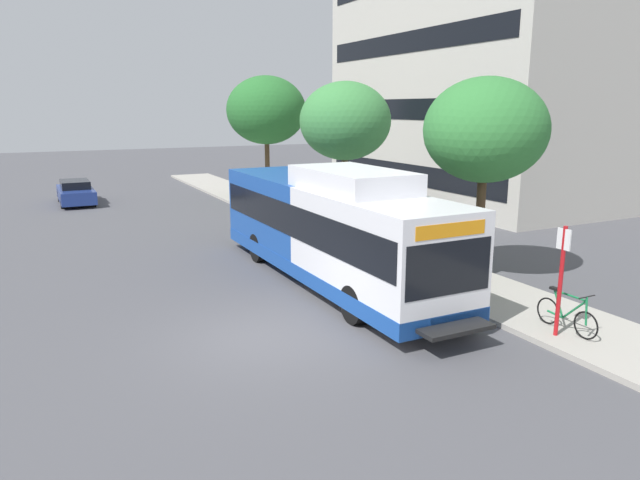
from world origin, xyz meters
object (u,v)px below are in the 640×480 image
transit_bus (329,228)px  street_tree_far_block (266,110)px  bicycle_parked (567,314)px  street_tree_mid_block (345,121)px  parked_car_far_lane (76,192)px  bus_stop_sign_pole (561,273)px  street_tree_near_stop (485,131)px

transit_bus → street_tree_far_block: (4.59, 16.66, 3.48)m
bicycle_parked → street_tree_mid_block: street_tree_mid_block is taller
transit_bus → parked_car_far_lane: bearing=106.4°
street_tree_far_block → bus_stop_sign_pole: bearing=-95.1°
street_tree_mid_block → parked_car_far_lane: (-10.34, 12.69, -4.09)m
bus_stop_sign_pole → street_tree_mid_block: 14.24m
transit_bus → bus_stop_sign_pole: (2.51, -6.61, -0.05)m
street_tree_near_stop → street_tree_far_block: size_ratio=0.87×
street_tree_mid_block → street_tree_near_stop: bearing=-91.5°
street_tree_near_stop → street_tree_mid_block: (0.24, 9.06, 0.09)m
bus_stop_sign_pole → street_tree_far_block: bearing=84.9°
bus_stop_sign_pole → street_tree_mid_block: (2.00, 13.75, 3.10)m
transit_bus → street_tree_near_stop: bearing=-24.2°
street_tree_mid_block → street_tree_far_block: (0.07, 9.52, 0.43)m
bus_stop_sign_pole → parked_car_far_lane: bus_stop_sign_pole is taller
bus_stop_sign_pole → street_tree_mid_block: size_ratio=0.41×
transit_bus → street_tree_mid_block: street_tree_mid_block is taller
bicycle_parked → street_tree_far_block: bearing=85.9°
bus_stop_sign_pole → street_tree_mid_block: bearing=81.7°
street_tree_near_stop → transit_bus: bearing=155.8°
street_tree_far_block → parked_car_far_lane: size_ratio=1.56×
parked_car_far_lane → bicycle_parked: bearing=-71.7°
street_tree_far_block → parked_car_far_lane: 11.78m
bus_stop_sign_pole → street_tree_far_block: street_tree_far_block is taller
transit_bus → street_tree_mid_block: size_ratio=1.94×
street_tree_near_stop → parked_car_far_lane: 24.31m
bicycle_parked → parked_car_far_lane: 27.77m
street_tree_near_stop → street_tree_mid_block: size_ratio=0.97×
street_tree_mid_block → bicycle_parked: bearing=-96.7°
street_tree_near_stop → street_tree_mid_block: 9.06m
parked_car_far_lane → bus_stop_sign_pole: bearing=-72.5°
transit_bus → parked_car_far_lane: (-5.82, 19.83, -1.04)m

